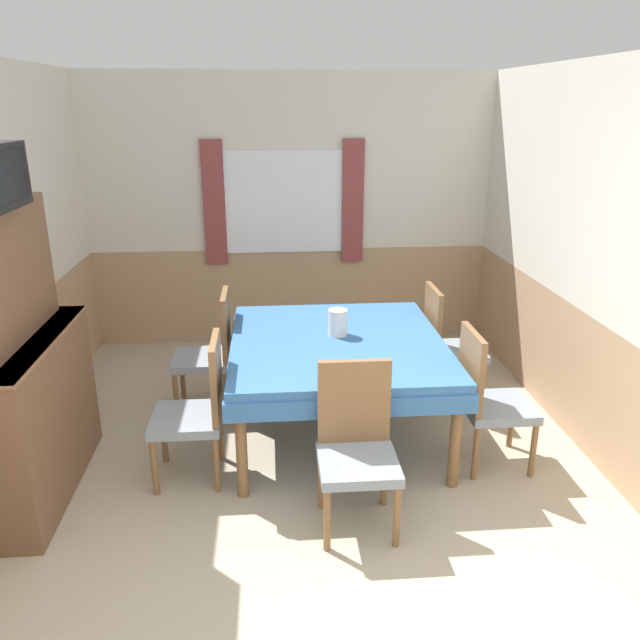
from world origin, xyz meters
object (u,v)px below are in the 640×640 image
(chair_head_near, at_px, (356,443))
(chair_right_far, at_px, (447,342))
(chair_right_near, at_px, (487,396))
(chair_left_near, at_px, (198,407))
(sideboard, at_px, (21,380))
(vase, at_px, (338,322))
(dining_table, at_px, (337,353))
(chair_left_far, at_px, (211,349))

(chair_head_near, distance_m, chair_right_far, 1.77)
(chair_right_near, relative_size, chair_left_near, 1.00)
(sideboard, relative_size, vase, 9.41)
(vase, bearing_deg, chair_right_far, 23.01)
(sideboard, bearing_deg, chair_right_near, 1.47)
(chair_left_near, distance_m, vase, 1.17)
(chair_left_near, bearing_deg, dining_table, -62.42)
(chair_left_far, height_order, chair_left_near, same)
(dining_table, height_order, chair_left_far, chair_left_far)
(dining_table, bearing_deg, chair_left_near, -152.42)
(chair_head_near, xyz_separation_m, chair_right_far, (0.94, 1.50, 0.00))
(chair_head_near, height_order, chair_left_near, same)
(chair_right_far, bearing_deg, chair_head_near, -31.95)
(dining_table, distance_m, vase, 0.22)
(chair_left_near, height_order, sideboard, sideboard)
(chair_right_near, xyz_separation_m, vase, (-0.92, 0.59, 0.33))
(chair_left_far, bearing_deg, chair_head_near, -148.05)
(dining_table, height_order, chair_head_near, chair_head_near)
(chair_right_far, bearing_deg, sideboard, -69.99)
(chair_head_near, bearing_deg, chair_left_far, -58.05)
(chair_left_far, relative_size, chair_head_near, 1.00)
(chair_right_near, height_order, sideboard, sideboard)
(chair_head_near, height_order, sideboard, sideboard)
(chair_head_near, distance_m, vase, 1.16)
(sideboard, xyz_separation_m, vase, (1.97, 0.66, 0.08))
(dining_table, relative_size, chair_left_far, 1.75)
(chair_right_near, xyz_separation_m, sideboard, (-2.89, -0.07, 0.26))
(vase, bearing_deg, chair_left_far, 157.53)
(chair_right_far, bearing_deg, chair_left_far, -90.00)
(chair_head_near, bearing_deg, dining_table, -90.00)
(chair_left_far, xyz_separation_m, chair_right_near, (1.87, -0.98, 0.00))
(chair_left_far, distance_m, chair_head_near, 1.77)
(chair_left_far, bearing_deg, chair_right_near, -117.58)
(chair_left_far, distance_m, vase, 1.08)
(chair_head_near, distance_m, chair_left_near, 1.07)
(dining_table, relative_size, chair_head_near, 1.75)
(chair_right_near, xyz_separation_m, chair_head_near, (-0.94, -0.52, 0.00))
(dining_table, xyz_separation_m, chair_right_far, (0.94, 0.49, -0.14))
(chair_left_near, relative_size, chair_right_far, 1.00)
(dining_table, xyz_separation_m, chair_head_near, (-0.00, -1.01, -0.14))
(chair_right_near, distance_m, sideboard, 2.91)
(chair_right_near, relative_size, chair_head_near, 1.00)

